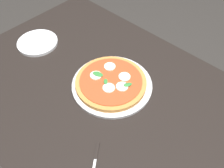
{
  "coord_description": "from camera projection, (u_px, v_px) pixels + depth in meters",
  "views": [
    {
      "loc": [
        0.4,
        -0.43,
        1.54
      ],
      "look_at": [
        -0.05,
        0.05,
        0.77
      ],
      "focal_mm": 38.78,
      "sensor_mm": 36.0,
      "label": 1
    }
  ],
  "objects": [
    {
      "name": "dining_table",
      "position": [
        113.0,
        114.0,
        1.06
      ],
      "size": [
        1.44,
        0.91,
        0.76
      ],
      "color": "black",
      "rests_on": "ground_plane"
    },
    {
      "name": "knife",
      "position": [
        96.0,
        157.0,
        0.82
      ],
      "size": [
        0.1,
        0.13,
        0.01
      ],
      "color": "black",
      "rests_on": "dining_table"
    },
    {
      "name": "serving_tray",
      "position": [
        112.0,
        85.0,
        1.02
      ],
      "size": [
        0.34,
        0.34,
        0.01
      ],
      "primitive_type": "cylinder",
      "color": "silver",
      "rests_on": "dining_table"
    },
    {
      "name": "pizza",
      "position": [
        111.0,
        82.0,
        1.01
      ],
      "size": [
        0.3,
        0.3,
        0.03
      ],
      "color": "#C6843F",
      "rests_on": "serving_tray"
    },
    {
      "name": "plate_white",
      "position": [
        37.0,
        43.0,
        1.2
      ],
      "size": [
        0.2,
        0.2,
        0.01
      ],
      "primitive_type": "cylinder",
      "color": "white",
      "rests_on": "dining_table"
    }
  ]
}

